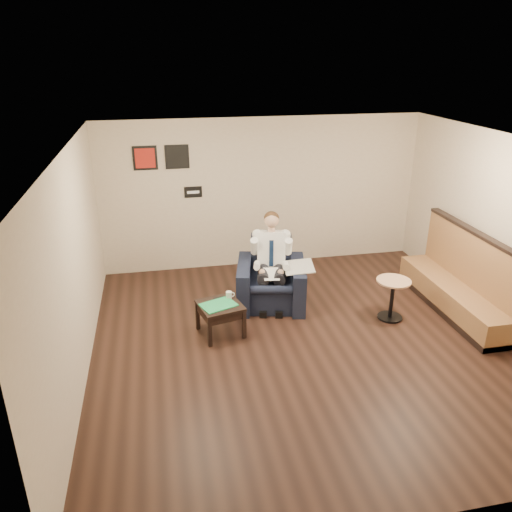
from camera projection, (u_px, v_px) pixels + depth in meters
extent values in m
plane|color=black|center=(307.00, 343.00, 7.15)|extent=(6.00, 6.00, 0.00)
cube|color=beige|center=(263.00, 193.00, 9.33)|extent=(6.00, 0.02, 2.80)
cube|color=beige|center=(425.00, 393.00, 3.90)|extent=(6.00, 0.02, 2.80)
cube|color=beige|center=(74.00, 271.00, 6.07)|extent=(0.02, 6.00, 2.80)
cube|color=beige|center=(511.00, 237.00, 7.17)|extent=(0.02, 6.00, 2.80)
cube|color=white|center=(316.00, 146.00, 6.08)|extent=(6.00, 6.00, 0.02)
cube|color=black|center=(193.00, 192.00, 9.04)|extent=(0.32, 0.02, 0.20)
cube|color=#B32016|center=(145.00, 158.00, 8.65)|extent=(0.42, 0.03, 0.42)
cube|color=black|center=(177.00, 157.00, 8.75)|extent=(0.42, 0.03, 0.42)
cube|color=black|center=(271.00, 274.00, 8.08)|extent=(1.29, 1.29, 1.05)
cube|color=white|center=(271.00, 274.00, 7.80)|extent=(0.29, 0.37, 0.01)
cube|color=silver|center=(299.00, 267.00, 7.89)|extent=(0.54, 0.64, 0.01)
cube|color=black|center=(220.00, 319.00, 7.30)|extent=(0.71, 0.71, 0.48)
cube|color=#21A65B|center=(218.00, 305.00, 7.18)|extent=(0.58, 0.50, 0.01)
cylinder|color=white|center=(229.00, 295.00, 7.37)|extent=(0.11, 0.11, 0.10)
cube|color=black|center=(219.00, 298.00, 7.37)|extent=(0.15, 0.08, 0.01)
cube|color=brown|center=(457.00, 273.00, 7.83)|extent=(0.60, 2.52, 1.29)
cylinder|color=tan|center=(392.00, 299.00, 7.70)|extent=(0.66, 0.66, 0.65)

